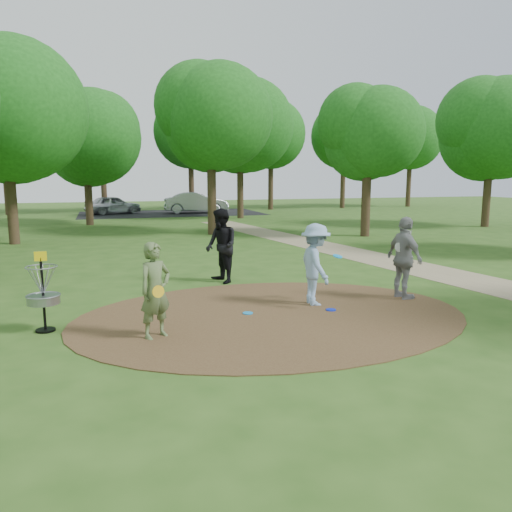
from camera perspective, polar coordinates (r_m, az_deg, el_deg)
name	(u,v)px	position (r m, az deg, el deg)	size (l,w,h in m)	color
ground	(273,316)	(10.65, 1.94, -6.84)	(100.00, 100.00, 0.00)	#2D5119
dirt_clearing	(273,315)	(10.65, 1.94, -6.79)	(8.40, 8.40, 0.02)	#47301C
footpath	(463,278)	(15.58, 22.53, -2.39)	(2.00, 40.00, 0.01)	#8C7A5B
parking_lot	(171,213)	(40.13, -9.65, 4.84)	(14.00, 8.00, 0.01)	black
player_observer_with_disc	(155,291)	(9.21, -11.44, -3.90)	(0.77, 0.70, 1.77)	#566A3D
player_throwing_with_disc	(315,265)	(11.41, 6.81, -0.99)	(1.11, 1.25, 1.88)	#88A8CB
player_walking_with_disc	(221,246)	(13.74, -3.98, 1.16)	(0.98, 1.14, 2.06)	black
player_waiting_with_disc	(404,258)	(12.39, 16.60, -0.25)	(0.59, 1.20, 1.99)	gray
disc_ground_cyan	(248,313)	(10.74, -0.95, -6.54)	(0.22, 0.22, 0.02)	#1A88D1
disc_ground_blue	(331,310)	(11.12, 8.55, -6.10)	(0.22, 0.22, 0.02)	#0C20D0
car_left	(113,205)	(40.30, -16.02, 5.65)	(1.69, 4.19, 1.43)	#AAAEB2
car_right	(196,203)	(39.92, -6.85, 6.06)	(1.74, 5.00, 1.65)	#9A9DA1
disc_golf_basket	(43,286)	(10.23, -23.21, -3.21)	(0.63, 0.63, 1.54)	black
tree_ring	(198,118)	(20.70, -6.63, 15.35)	(37.57, 45.50, 9.33)	#332316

